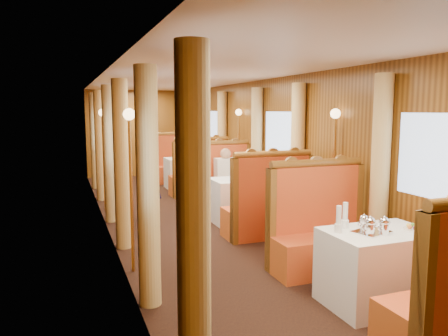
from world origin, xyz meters
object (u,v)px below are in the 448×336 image
rose_vase_mid (242,168)px  banquette_near_aft (321,236)px  fruit_plate (414,228)px  tea_tray (371,232)px  passenger (226,173)px  table_near (378,268)px  banquette_mid_aft (222,188)px  table_mid (242,200)px  rose_vase_far (187,151)px  table_far (187,173)px  teapot_right (384,228)px  banquette_mid_fwd (268,210)px  banquette_far_fwd (200,177)px  teapot_left (370,228)px  steward (148,176)px  teapot_back (364,224)px  banquette_far_aft (177,166)px

rose_vase_mid → banquette_near_aft: bearing=-90.0°
fruit_plate → rose_vase_mid: size_ratio=0.56×
tea_tray → passenger: 4.30m
table_near → banquette_mid_aft: bearing=90.0°
banquette_mid_aft → table_mid: bearing=-90.0°
rose_vase_mid → rose_vase_far: bearing=90.3°
table_mid → rose_vase_mid: rose_vase_mid is taller
banquette_near_aft → table_far: banquette_near_aft is taller
banquette_mid_aft → rose_vase_far: 2.51m
teapot_right → passenger: passenger is taller
tea_tray → table_far: bearing=89.0°
banquette_mid_fwd → banquette_far_fwd: 3.50m
teapot_right → passenger: size_ratio=0.21×
teapot_left → passenger: passenger is taller
teapot_left → steward: steward is taller
banquette_mid_aft → banquette_far_fwd: size_ratio=1.00×
teapot_back → teapot_left: bearing=-119.7°
banquette_mid_fwd → table_near: bearing=-90.0°
banquette_far_aft → tea_tray: (-0.12, -8.03, 0.33)m
tea_tray → teapot_right: (0.06, -0.10, 0.06)m
table_mid → steward: 1.66m
tea_tray → passenger: bearing=88.4°
table_far → rose_vase_mid: bearing=-90.0°
banquette_near_aft → banquette_mid_fwd: size_ratio=1.00×
table_mid → table_far: size_ratio=1.00×
rose_vase_far → teapot_right: bearing=-90.3°
table_near → rose_vase_far: 7.00m
banquette_mid_fwd → table_far: banquette_mid_fwd is taller
banquette_near_aft → rose_vase_mid: bearing=90.0°
rose_vase_mid → tea_tray: bearing=-91.9°
table_near → rose_vase_mid: 3.56m
table_mid → table_far: same height
fruit_plate → teapot_back: bearing=159.7°
teapot_right → table_far: bearing=75.5°
fruit_plate → table_far: bearing=92.7°
banquette_near_aft → table_far: (0.00, 5.99, -0.05)m
table_near → banquette_near_aft: (0.00, 1.01, 0.05)m
passenger → table_near: bearing=-90.0°
rose_vase_mid → steward: size_ratio=0.22×
banquette_far_aft → rose_vase_mid: 4.52m
tea_tray → table_mid: bearing=88.1°
banquette_near_aft → banquette_far_aft: (0.00, 7.00, 0.00)m
teapot_left → passenger: (0.20, 4.37, -0.08)m
steward → rose_vase_far: bearing=133.0°
banquette_far_fwd → teapot_right: (-0.05, -6.10, 0.39)m
banquette_mid_aft → rose_vase_mid: (-0.00, -0.99, 0.50)m
banquette_far_fwd → banquette_far_aft: bearing=90.0°
teapot_right → rose_vase_mid: bearing=75.2°
tea_tray → steward: steward is taller
banquette_near_aft → table_mid: size_ratio=1.28×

